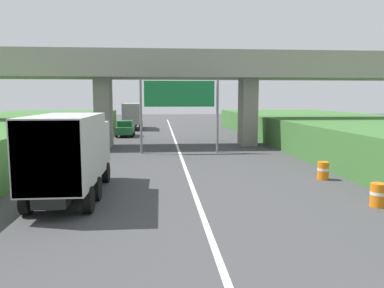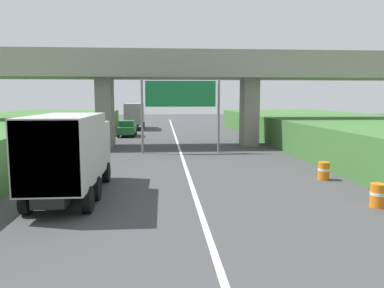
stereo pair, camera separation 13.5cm
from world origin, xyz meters
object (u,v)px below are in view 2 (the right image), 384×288
(truck_yellow, at_px, (135,115))
(car_green, at_px, (127,128))
(construction_barrel_2, at_px, (378,195))
(truck_silver, at_px, (71,151))
(construction_barrel_3, at_px, (324,171))
(overhead_highway_sign, at_px, (181,99))

(truck_yellow, height_order, car_green, truck_yellow)
(construction_barrel_2, bearing_deg, truck_silver, 168.47)
(construction_barrel_2, relative_size, construction_barrel_3, 1.00)
(truck_silver, xyz_separation_m, construction_barrel_2, (11.82, -2.41, -1.47))
(truck_silver, distance_m, car_green, 25.33)
(overhead_highway_sign, relative_size, truck_yellow, 0.81)
(truck_silver, height_order, construction_barrel_3, truck_silver)
(car_green, bearing_deg, overhead_highway_sign, -68.25)
(truck_yellow, bearing_deg, construction_barrel_3, -70.19)
(overhead_highway_sign, distance_m, construction_barrel_3, 12.49)
(truck_silver, relative_size, car_green, 1.78)
(truck_yellow, relative_size, construction_barrel_2, 8.11)
(overhead_highway_sign, distance_m, truck_silver, 13.48)
(construction_barrel_2, bearing_deg, overhead_highway_sign, 114.56)
(truck_yellow, relative_size, car_green, 1.78)
(truck_yellow, height_order, construction_barrel_2, truck_yellow)
(overhead_highway_sign, xyz_separation_m, car_green, (-5.19, 13.02, -3.20))
(overhead_highway_sign, xyz_separation_m, truck_yellow, (-5.06, 22.85, -2.12))
(overhead_highway_sign, xyz_separation_m, construction_barrel_2, (6.72, -14.71, -3.59))
(overhead_highway_sign, distance_m, truck_yellow, 23.50)
(car_green, distance_m, construction_barrel_3, 25.82)
(truck_silver, distance_m, construction_barrel_3, 12.16)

